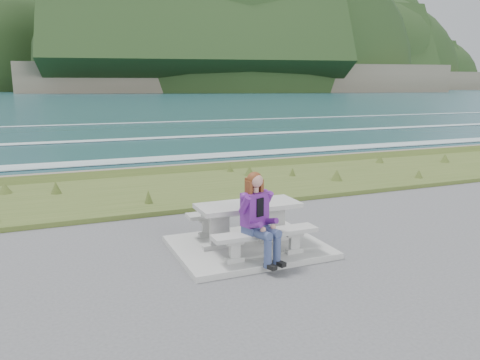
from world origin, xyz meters
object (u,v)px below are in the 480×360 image
object	(u,v)px
bench_seaward	(233,215)
seated_woman	(261,230)
picnic_table	(248,213)
bench_landward	(265,237)

from	to	relation	value
bench_seaward	seated_woman	xyz separation A→B (m)	(-0.14, -1.53, 0.18)
picnic_table	seated_woman	xyz separation A→B (m)	(-0.14, -0.83, -0.05)
picnic_table	bench_landward	bearing A→B (deg)	-90.00
bench_landward	seated_woman	world-z (taller)	seated_woman
picnic_table	bench_landward	distance (m)	0.74
bench_landward	bench_seaward	xyz separation A→B (m)	(0.00, 1.40, 0.00)
picnic_table	seated_woman	bearing A→B (deg)	-99.52
seated_woman	bench_landward	bearing A→B (deg)	25.69
seated_woman	bench_seaward	bearing A→B (deg)	67.27
bench_landward	seated_woman	bearing A→B (deg)	-136.78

